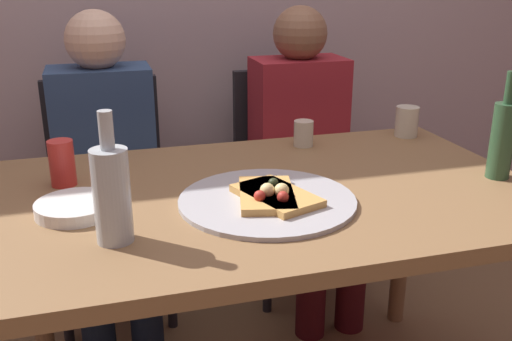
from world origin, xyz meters
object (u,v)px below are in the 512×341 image
object	(u,v)px
chair_left	(108,182)
tumbler_near	(304,133)
beer_bottle	(112,193)
pizza_tray	(267,201)
plate_stack	(76,207)
pizza_slice_last	(267,194)
guest_in_beanie	(305,146)
wine_bottle	(502,138)
chair_right	(292,165)
dining_table	(269,219)
tumbler_far	(407,121)
guest_in_sweater	(107,163)
soda_can	(62,163)
pizza_slice_extra	(277,195)

from	to	relation	value
chair_left	tumbler_near	bearing A→B (deg)	140.53
chair_left	beer_bottle	bearing A→B (deg)	89.66
pizza_tray	plate_stack	xyz separation A→B (m)	(-0.45, 0.07, 0.01)
pizza_slice_last	guest_in_beanie	xyz separation A→B (m)	(0.40, 0.78, -0.14)
wine_bottle	chair_right	world-z (taller)	wine_bottle
plate_stack	chair_right	size ratio (longest dim) A/B	0.21
dining_table	tumbler_far	bearing A→B (deg)	30.13
guest_in_sweater	beer_bottle	bearing A→B (deg)	89.60
tumbler_near	soda_can	bearing A→B (deg)	-167.94
guest_in_sweater	pizza_slice_extra	bearing A→B (deg)	115.82
pizza_tray	pizza_slice_extra	xyz separation A→B (m)	(0.02, -0.01, 0.02)
pizza_slice_last	chair_left	xyz separation A→B (m)	(-0.36, 0.93, -0.27)
soda_can	chair_right	distance (m)	1.14
wine_bottle	chair_left	xyz separation A→B (m)	(-1.02, 0.93, -0.36)
tumbler_near	chair_right	size ratio (longest dim) A/B	0.09
beer_bottle	guest_in_beanie	size ratio (longest dim) A/B	0.24
pizza_tray	tumbler_near	distance (m)	0.49
pizza_slice_last	tumbler_far	xyz separation A→B (m)	(0.63, 0.44, 0.03)
dining_table	wine_bottle	distance (m)	0.66
plate_stack	dining_table	bearing A→B (deg)	2.73
soda_can	tumbler_near	bearing A→B (deg)	12.06
dining_table	chair_left	world-z (taller)	chair_left
dining_table	tumbler_near	size ratio (longest dim) A/B	17.00
dining_table	plate_stack	distance (m)	0.49
soda_can	pizza_slice_extra	bearing A→B (deg)	-29.16
wine_bottle	tumbler_far	distance (m)	0.44
wine_bottle	chair_right	xyz separation A→B (m)	(-0.26, 0.93, -0.36)
beer_bottle	tumbler_near	size ratio (longest dim) A/B	3.40
tumbler_near	tumbler_far	bearing A→B (deg)	1.57
dining_table	guest_in_beanie	distance (m)	0.78
wine_bottle	guest_in_sweater	xyz separation A→B (m)	(-1.02, 0.78, -0.23)
wine_bottle	chair_left	bearing A→B (deg)	137.73
tumbler_far	plate_stack	world-z (taller)	tumbler_far
pizza_tray	tumbler_near	world-z (taller)	tumbler_near
chair_right	guest_in_sweater	distance (m)	0.78
pizza_slice_extra	tumbler_far	world-z (taller)	tumbler_far
plate_stack	chair_right	distance (m)	1.24
guest_in_sweater	pizza_slice_last	bearing A→B (deg)	114.77
tumbler_far	guest_in_sweater	xyz separation A→B (m)	(-0.99, 0.34, -0.17)
wine_bottle	guest_in_sweater	distance (m)	1.30
beer_bottle	guest_in_sweater	world-z (taller)	guest_in_sweater
plate_stack	pizza_slice_extra	bearing A→B (deg)	-9.44
beer_bottle	guest_in_sweater	bearing A→B (deg)	89.60
wine_bottle	pizza_slice_extra	bearing A→B (deg)	-178.86
tumbler_far	soda_can	xyz separation A→B (m)	(-1.11, -0.17, 0.01)
pizza_slice_extra	dining_table	bearing A→B (deg)	83.31
pizza_slice_extra	chair_right	xyz separation A→B (m)	(0.38, 0.94, -0.27)
chair_right	guest_in_beanie	size ratio (longest dim) A/B	0.77
pizza_slice_last	wine_bottle	xyz separation A→B (m)	(0.66, 0.00, 0.09)
plate_stack	guest_in_sweater	world-z (taller)	guest_in_sweater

